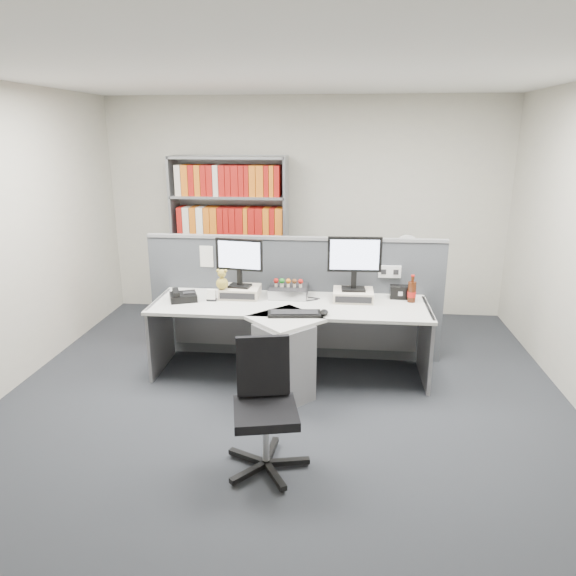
# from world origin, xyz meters

# --- Properties ---
(ground) EXTENTS (5.50, 5.50, 0.00)m
(ground) POSITION_xyz_m (0.00, 0.00, 0.00)
(ground) COLOR #2F3137
(ground) RESTS_ON ground
(room_shell) EXTENTS (5.04, 5.54, 2.72)m
(room_shell) POSITION_xyz_m (0.00, 0.00, 1.79)
(room_shell) COLOR beige
(room_shell) RESTS_ON ground
(partition) EXTENTS (3.00, 0.08, 1.27)m
(partition) POSITION_xyz_m (0.00, 1.25, 0.65)
(partition) COLOR #474A50
(partition) RESTS_ON ground
(desk) EXTENTS (2.60, 1.20, 0.72)m
(desk) POSITION_xyz_m (0.00, 0.60, 0.46)
(desk) COLOR silver
(desk) RESTS_ON ground
(monitor_riser_left) EXTENTS (0.38, 0.31, 0.10)m
(monitor_riser_left) POSITION_xyz_m (-0.51, 0.98, 0.77)
(monitor_riser_left) COLOR beige
(monitor_riser_left) RESTS_ON desk
(monitor_riser_right) EXTENTS (0.38, 0.31, 0.10)m
(monitor_riser_right) POSITION_xyz_m (0.59, 0.98, 0.77)
(monitor_riser_right) COLOR beige
(monitor_riser_right) RESTS_ON desk
(monitor_left) EXTENTS (0.46, 0.18, 0.47)m
(monitor_left) POSITION_xyz_m (-0.51, 0.98, 1.10)
(monitor_left) COLOR black
(monitor_left) RESTS_ON monitor_riser_left
(monitor_right) EXTENTS (0.51, 0.17, 0.52)m
(monitor_right) POSITION_xyz_m (0.59, 0.98, 1.13)
(monitor_right) COLOR black
(monitor_right) RESTS_ON monitor_riser_right
(desktop_pc) EXTENTS (0.37, 0.33, 0.10)m
(desktop_pc) POSITION_xyz_m (-0.04, 1.04, 0.77)
(desktop_pc) COLOR black
(desktop_pc) RESTS_ON desk
(figurines) EXTENTS (0.29, 0.05, 0.09)m
(figurines) POSITION_xyz_m (-0.05, 1.03, 0.87)
(figurines) COLOR beige
(figurines) RESTS_ON desktop_pc
(keyboard) EXTENTS (0.48, 0.23, 0.03)m
(keyboard) POSITION_xyz_m (0.07, 0.49, 0.73)
(keyboard) COLOR black
(keyboard) RESTS_ON desk
(mouse) EXTENTS (0.08, 0.12, 0.05)m
(mouse) POSITION_xyz_m (0.33, 0.52, 0.74)
(mouse) COLOR black
(mouse) RESTS_ON desk
(desk_phone) EXTENTS (0.31, 0.30, 0.11)m
(desk_phone) POSITION_xyz_m (-1.03, 0.80, 0.76)
(desk_phone) COLOR black
(desk_phone) RESTS_ON desk
(desk_calendar) EXTENTS (0.09, 0.07, 0.11)m
(desk_calendar) POSITION_xyz_m (-0.75, 0.82, 0.77)
(desk_calendar) COLOR black
(desk_calendar) RESTS_ON desk
(plush_toy) EXTENTS (0.12, 0.12, 0.20)m
(plush_toy) POSITION_xyz_m (-0.66, 0.88, 0.91)
(plush_toy) COLOR olive
(plush_toy) RESTS_ON monitor_riser_left
(speaker) EXTENTS (0.19, 0.11, 0.13)m
(speaker) POSITION_xyz_m (1.05, 1.08, 0.78)
(speaker) COLOR black
(speaker) RESTS_ON desk
(cola_bottle) EXTENTS (0.08, 0.08, 0.26)m
(cola_bottle) POSITION_xyz_m (1.14, 0.98, 0.82)
(cola_bottle) COLOR #3F190A
(cola_bottle) RESTS_ON desk
(shelving_unit) EXTENTS (1.41, 0.40, 2.00)m
(shelving_unit) POSITION_xyz_m (-0.90, 2.44, 0.98)
(shelving_unit) COLOR gray
(shelving_unit) RESTS_ON ground
(filing_cabinet) EXTENTS (0.45, 0.61, 0.70)m
(filing_cabinet) POSITION_xyz_m (1.20, 1.99, 0.35)
(filing_cabinet) COLOR gray
(filing_cabinet) RESTS_ON ground
(desk_fan) EXTENTS (0.28, 0.17, 0.47)m
(desk_fan) POSITION_xyz_m (1.20, 1.99, 1.00)
(desk_fan) COLOR white
(desk_fan) RESTS_ON filing_cabinet
(office_chair) EXTENTS (0.60, 0.59, 0.90)m
(office_chair) POSITION_xyz_m (-0.03, -0.65, 0.48)
(office_chair) COLOR silver
(office_chair) RESTS_ON ground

